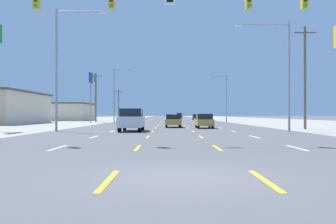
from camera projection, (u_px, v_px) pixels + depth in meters
ground_plane at (171, 121)px, 74.27m from camera, size 572.00×572.00×0.00m
lot_apron_left at (55, 121)px, 74.36m from camera, size 28.00×440.00×0.01m
lot_apron_right at (287, 121)px, 74.18m from camera, size 28.00×440.00×0.01m
lane_markings at (171, 119)px, 112.77m from camera, size 10.64×227.60×0.01m
signal_span_wire at (177, 39)px, 18.35m from camera, size 25.10×0.53×9.39m
suv_inner_left_nearest at (133, 120)px, 30.62m from camera, size 1.98×4.90×1.98m
hatchback_inner_right_near at (205, 121)px, 37.33m from camera, size 1.72×3.90×1.54m
sedan_center_turn_mid at (174, 121)px, 39.82m from camera, size 1.80×4.50×1.46m
hatchback_far_right_midfar at (197, 117)px, 95.19m from camera, size 1.72×3.90×1.54m
sedan_center_turn_far at (171, 117)px, 112.02m from camera, size 1.80×4.50×1.46m
suv_inner_right_farther at (180, 116)px, 123.86m from camera, size 1.98×4.90×1.98m
sedan_center_turn_farthest at (171, 116)px, 124.05m from camera, size 1.80×4.50×1.46m
hatchback_center_turn_distant_a at (170, 116)px, 137.80m from camera, size 1.72×3.90×1.54m
storefront_left_row_1 at (8, 108)px, 55.24m from camera, size 8.94×18.39×5.09m
storefront_left_row_2 at (74, 112)px, 83.59m from camera, size 8.60×13.62×4.18m
pole_sign_left_row_1 at (92, 85)px, 62.05m from camera, size 0.24×2.02×8.91m
pole_sign_left_row_2 at (96, 86)px, 81.99m from camera, size 0.24×2.08×10.88m
streetlight_left_row_0 at (63, 61)px, 30.38m from camera, size 4.42×0.26×10.71m
streetlight_right_row_0 at (285, 67)px, 30.31m from camera, size 4.75×0.26×9.60m
streetlight_left_row_1 at (118, 91)px, 62.90m from camera, size 4.16×0.26×9.83m
streetlight_right_row_1 at (226, 95)px, 62.82m from camera, size 3.52×0.26×8.56m
utility_pole_right_row_0 at (306, 76)px, 34.78m from camera, size 2.20×0.26×10.28m
utility_pole_left_row_1 at (97, 96)px, 67.65m from camera, size 2.20×0.26×9.55m
utility_pole_left_row_2 at (120, 104)px, 100.60m from camera, size 2.20×0.26×8.69m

